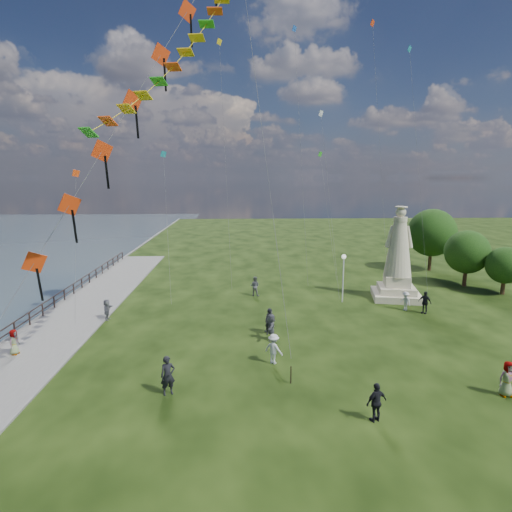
{
  "coord_description": "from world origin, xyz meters",
  "views": [
    {
      "loc": [
        -2.07,
        -16.53,
        9.98
      ],
      "look_at": [
        -1.0,
        8.0,
        5.5
      ],
      "focal_mm": 30.0,
      "sensor_mm": 36.0,
      "label": 1
    }
  ],
  "objects_px": {
    "statue": "(398,264)",
    "person_6": "(270,321)",
    "person_2": "(274,349)",
    "person_10": "(14,344)",
    "person_7": "(255,286)",
    "person_5": "(107,310)",
    "person_4": "(507,379)",
    "lamppost": "(343,268)",
    "person_0": "(168,375)",
    "person_1": "(270,321)",
    "person_9": "(425,302)",
    "person_3": "(376,402)",
    "person_11": "(271,327)",
    "person_8": "(405,301)"
  },
  "relations": [
    {
      "from": "statue",
      "to": "person_6",
      "type": "xyz_separation_m",
      "value": [
        -11.25,
        -7.95,
        -2.05
      ]
    },
    {
      "from": "person_2",
      "to": "person_10",
      "type": "height_order",
      "value": "person_2"
    },
    {
      "from": "person_7",
      "to": "person_10",
      "type": "xyz_separation_m",
      "value": [
        -14.17,
        -12.11,
        -0.11
      ]
    },
    {
      "from": "person_6",
      "to": "person_10",
      "type": "xyz_separation_m",
      "value": [
        -14.78,
        -2.78,
        -0.13
      ]
    },
    {
      "from": "person_5",
      "to": "person_10",
      "type": "relative_size",
      "value": 1.03
    },
    {
      "from": "person_4",
      "to": "person_5",
      "type": "relative_size",
      "value": 1.12
    },
    {
      "from": "lamppost",
      "to": "person_7",
      "type": "bearing_deg",
      "value": 162.69
    },
    {
      "from": "person_6",
      "to": "person_7",
      "type": "xyz_separation_m",
      "value": [
        -0.61,
        9.33,
        -0.03
      ]
    },
    {
      "from": "person_5",
      "to": "person_0",
      "type": "bearing_deg",
      "value": -150.76
    },
    {
      "from": "person_0",
      "to": "person_6",
      "type": "distance_m",
      "value": 9.28
    },
    {
      "from": "person_4",
      "to": "person_10",
      "type": "bearing_deg",
      "value": 167.05
    },
    {
      "from": "person_1",
      "to": "person_9",
      "type": "height_order",
      "value": "person_9"
    },
    {
      "from": "lamppost",
      "to": "person_9",
      "type": "xyz_separation_m",
      "value": [
        5.4,
        -3.26,
        -1.99
      ]
    },
    {
      "from": "person_3",
      "to": "person_9",
      "type": "relative_size",
      "value": 0.99
    },
    {
      "from": "person_4",
      "to": "person_6",
      "type": "xyz_separation_m",
      "value": [
        -10.37,
        8.43,
        0.02
      ]
    },
    {
      "from": "person_2",
      "to": "person_9",
      "type": "height_order",
      "value": "person_9"
    },
    {
      "from": "person_9",
      "to": "person_11",
      "type": "distance_m",
      "value": 12.84
    },
    {
      "from": "statue",
      "to": "person_5",
      "type": "relative_size",
      "value": 5.13
    },
    {
      "from": "person_7",
      "to": "person_5",
      "type": "bearing_deg",
      "value": 46.05
    },
    {
      "from": "person_1",
      "to": "person_7",
      "type": "relative_size",
      "value": 0.95
    },
    {
      "from": "person_8",
      "to": "person_10",
      "type": "relative_size",
      "value": 1.0
    },
    {
      "from": "person_2",
      "to": "person_10",
      "type": "bearing_deg",
      "value": 29.37
    },
    {
      "from": "statue",
      "to": "person_7",
      "type": "xyz_separation_m",
      "value": [
        -11.85,
        1.38,
        -2.08
      ]
    },
    {
      "from": "lamppost",
      "to": "person_1",
      "type": "bearing_deg",
      "value": -133.41
    },
    {
      "from": "person_6",
      "to": "person_9",
      "type": "relative_size",
      "value": 1.02
    },
    {
      "from": "person_1",
      "to": "person_7",
      "type": "bearing_deg",
      "value": 122.49
    },
    {
      "from": "statue",
      "to": "person_3",
      "type": "distance_m",
      "value": 19.81
    },
    {
      "from": "person_6",
      "to": "person_10",
      "type": "distance_m",
      "value": 15.04
    },
    {
      "from": "person_11",
      "to": "person_7",
      "type": "bearing_deg",
      "value": -175.32
    },
    {
      "from": "person_10",
      "to": "person_8",
      "type": "bearing_deg",
      "value": -66.06
    },
    {
      "from": "person_2",
      "to": "person_10",
      "type": "relative_size",
      "value": 1.14
    },
    {
      "from": "person_1",
      "to": "person_8",
      "type": "height_order",
      "value": "person_1"
    },
    {
      "from": "person_1",
      "to": "person_3",
      "type": "height_order",
      "value": "person_3"
    },
    {
      "from": "person_8",
      "to": "person_2",
      "type": "bearing_deg",
      "value": -78.43
    },
    {
      "from": "person_1",
      "to": "person_6",
      "type": "relative_size",
      "value": 0.92
    },
    {
      "from": "person_5",
      "to": "person_7",
      "type": "relative_size",
      "value": 0.9
    },
    {
      "from": "person_1",
      "to": "person_10",
      "type": "distance_m",
      "value": 15.12
    },
    {
      "from": "lamppost",
      "to": "person_1",
      "type": "distance_m",
      "value": 9.62
    },
    {
      "from": "person_3",
      "to": "person_10",
      "type": "height_order",
      "value": "person_3"
    },
    {
      "from": "person_9",
      "to": "person_6",
      "type": "bearing_deg",
      "value": -112.35
    },
    {
      "from": "lamppost",
      "to": "person_7",
      "type": "relative_size",
      "value": 2.35
    },
    {
      "from": "person_2",
      "to": "person_4",
      "type": "xyz_separation_m",
      "value": [
        10.51,
        -4.03,
        0.01
      ]
    },
    {
      "from": "person_2",
      "to": "person_8",
      "type": "relative_size",
      "value": 1.14
    },
    {
      "from": "person_10",
      "to": "person_11",
      "type": "xyz_separation_m",
      "value": [
        14.77,
        1.81,
        0.11
      ]
    },
    {
      "from": "person_0",
      "to": "person_10",
      "type": "height_order",
      "value": "person_0"
    },
    {
      "from": "person_4",
      "to": "person_3",
      "type": "bearing_deg",
      "value": -165.36
    },
    {
      "from": "person_4",
      "to": "person_7",
      "type": "height_order",
      "value": "person_4"
    },
    {
      "from": "lamppost",
      "to": "person_11",
      "type": "bearing_deg",
      "value": -128.75
    },
    {
      "from": "lamppost",
      "to": "person_9",
      "type": "relative_size",
      "value": 2.32
    },
    {
      "from": "lamppost",
      "to": "person_1",
      "type": "relative_size",
      "value": 2.46
    }
  ]
}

